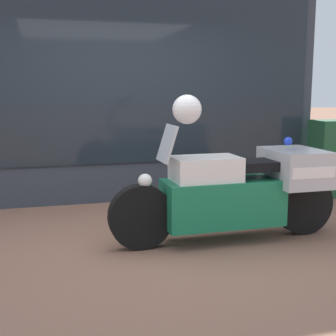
# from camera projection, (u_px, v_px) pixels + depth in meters

# --- Properties ---
(ground_plane) EXTENTS (60.00, 60.00, 0.00)m
(ground_plane) POSITION_uv_depth(u_px,v_px,m) (145.00, 242.00, 4.84)
(ground_plane) COLOR #8E604C
(shop_building) EXTENTS (5.97, 0.55, 3.78)m
(shop_building) POSITION_uv_depth(u_px,v_px,m) (85.00, 64.00, 6.32)
(shop_building) COLOR #333842
(shop_building) RESTS_ON ground
(window_display) EXTENTS (4.74, 0.30, 2.09)m
(window_display) POSITION_uv_depth(u_px,v_px,m) (136.00, 164.00, 6.77)
(window_display) COLOR slate
(window_display) RESTS_ON ground
(paramedic_motorcycle) EXTENTS (2.46, 0.75, 1.22)m
(paramedic_motorcycle) POSITION_uv_depth(u_px,v_px,m) (242.00, 188.00, 4.85)
(paramedic_motorcycle) COLOR black
(paramedic_motorcycle) RESTS_ON ground
(white_helmet) EXTENTS (0.29, 0.29, 0.29)m
(white_helmet) POSITION_uv_depth(u_px,v_px,m) (187.00, 109.00, 4.55)
(white_helmet) COLOR white
(white_helmet) RESTS_ON paramedic_motorcycle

